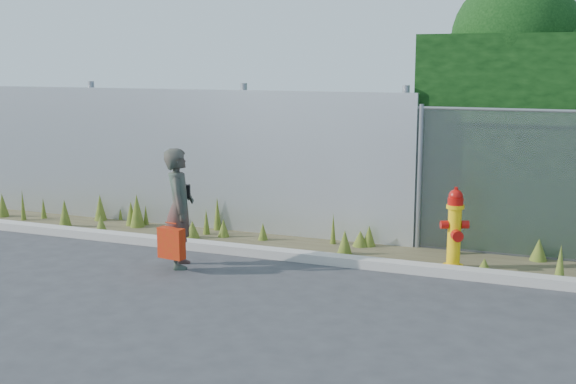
# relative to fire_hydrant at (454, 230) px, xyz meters

# --- Properties ---
(ground) EXTENTS (80.00, 80.00, 0.00)m
(ground) POSITION_rel_fire_hydrant_xyz_m (-1.69, -2.14, -0.52)
(ground) COLOR #353537
(ground) RESTS_ON ground
(curb) EXTENTS (16.00, 0.22, 0.12)m
(curb) POSITION_rel_fire_hydrant_xyz_m (-1.69, -0.34, -0.46)
(curb) COLOR #B0A89F
(curb) RESTS_ON ground
(weed_strip) EXTENTS (16.00, 1.22, 0.54)m
(weed_strip) POSITION_rel_fire_hydrant_xyz_m (-2.27, 0.32, -0.39)
(weed_strip) COLOR #4C432B
(weed_strip) RESTS_ON ground
(corrugated_fence) EXTENTS (8.50, 0.21, 2.30)m
(corrugated_fence) POSITION_rel_fire_hydrant_xyz_m (-4.93, 0.87, 0.58)
(corrugated_fence) COLOR silver
(corrugated_fence) RESTS_ON ground
(fire_hydrant) EXTENTS (0.36, 0.32, 1.07)m
(fire_hydrant) POSITION_rel_fire_hydrant_xyz_m (0.00, 0.00, 0.00)
(fire_hydrant) COLOR yellow
(fire_hydrant) RESTS_ON ground
(woman) EXTENTS (0.57, 0.67, 1.55)m
(woman) POSITION_rel_fire_hydrant_xyz_m (-3.32, -1.17, 0.26)
(woman) COLOR #0E5B46
(woman) RESTS_ON ground
(red_tote_bag) EXTENTS (0.35, 0.13, 0.46)m
(red_tote_bag) POSITION_rel_fire_hydrant_xyz_m (-3.30, -1.42, -0.14)
(red_tote_bag) COLOR #AC3309
(black_shoulder_bag) EXTENTS (0.22, 0.09, 0.17)m
(black_shoulder_bag) POSITION_rel_fire_hydrant_xyz_m (-3.34, -1.07, 0.46)
(black_shoulder_bag) COLOR black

